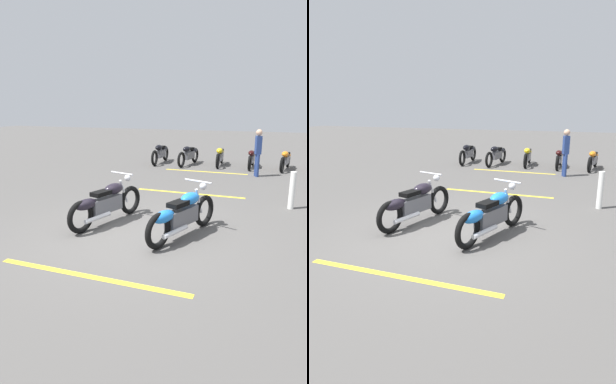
# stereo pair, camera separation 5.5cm
# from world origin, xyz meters

# --- Properties ---
(ground_plane) EXTENTS (60.00, 60.00, 0.00)m
(ground_plane) POSITION_xyz_m (0.00, 0.00, 0.00)
(ground_plane) COLOR #514F4C
(motorcycle_bright_foreground) EXTENTS (2.15, 0.87, 1.04)m
(motorcycle_bright_foreground) POSITION_xyz_m (0.21, -0.87, 0.46)
(motorcycle_bright_foreground) COLOR black
(motorcycle_bright_foreground) RESTS_ON ground
(motorcycle_dark_foreground) EXTENTS (2.18, 0.78, 1.04)m
(motorcycle_dark_foreground) POSITION_xyz_m (0.41, 0.89, 0.46)
(motorcycle_dark_foreground) COLOR black
(motorcycle_dark_foreground) RESTS_ON ground
(motorcycle_row_far_left) EXTENTS (2.03, 0.44, 0.77)m
(motorcycle_row_far_left) POSITION_xyz_m (8.69, -2.75, 0.42)
(motorcycle_row_far_left) COLOR black
(motorcycle_row_far_left) RESTS_ON ground
(motorcycle_row_left) EXTENTS (1.99, 0.25, 0.75)m
(motorcycle_row_left) POSITION_xyz_m (8.67, -1.43, 0.41)
(motorcycle_row_left) COLOR black
(motorcycle_row_left) RESTS_ON ground
(motorcycle_row_center) EXTENTS (2.06, 0.31, 0.78)m
(motorcycle_row_center) POSITION_xyz_m (8.74, -0.12, 0.42)
(motorcycle_row_center) COLOR black
(motorcycle_row_center) RESTS_ON ground
(motorcycle_row_right) EXTENTS (2.17, 0.44, 0.82)m
(motorcycle_row_right) POSITION_xyz_m (8.48, 1.18, 0.45)
(motorcycle_row_right) COLOR black
(motorcycle_row_right) RESTS_ON ground
(motorcycle_row_far_right) EXTENTS (2.22, 0.29, 0.83)m
(motorcycle_row_far_right) POSITION_xyz_m (8.52, 2.50, 0.46)
(motorcycle_row_far_right) COLOR black
(motorcycle_row_far_right) RESTS_ON ground
(bystander_near_row) EXTENTS (0.29, 0.26, 1.69)m
(bystander_near_row) POSITION_xyz_m (6.86, -1.77, 0.94)
(bystander_near_row) COLOR navy
(bystander_near_row) RESTS_ON ground
(bollard_post) EXTENTS (0.14, 0.14, 0.94)m
(bollard_post) POSITION_xyz_m (2.99, -2.88, 0.47)
(bollard_post) COLOR white
(bollard_post) RESTS_ON ground
(parking_stripe_near) EXTENTS (0.13, 3.20, 0.01)m
(parking_stripe_near) POSITION_xyz_m (-1.81, -0.02, 0.00)
(parking_stripe_near) COLOR yellow
(parking_stripe_near) RESTS_ON ground
(parking_stripe_mid) EXTENTS (0.13, 3.20, 0.01)m
(parking_stripe_mid) POSITION_xyz_m (3.58, -0.14, 0.00)
(parking_stripe_mid) COLOR yellow
(parking_stripe_mid) RESTS_ON ground
(parking_stripe_far) EXTENTS (0.13, 3.20, 0.01)m
(parking_stripe_far) POSITION_xyz_m (7.07, 0.14, 0.00)
(parking_stripe_far) COLOR yellow
(parking_stripe_far) RESTS_ON ground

